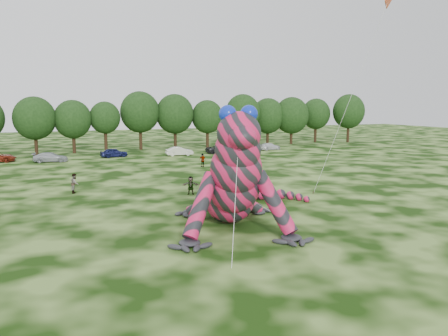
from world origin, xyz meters
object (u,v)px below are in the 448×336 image
car_5 (179,151)px  car_7 (269,146)px  tree_12 (207,124)px  tree_10 (140,121)px  tree_14 (268,121)px  tree_9 (105,127)px  tree_13 (243,120)px  tree_8 (73,127)px  spectator_3 (202,160)px  car_3 (51,157)px  tree_11 (175,121)px  spectator_2 (234,161)px  inflatable_gecko (227,163)px  tree_17 (349,118)px  car_6 (220,149)px  tree_7 (35,126)px  spectator_5 (191,185)px  tree_16 (316,120)px  spectator_1 (75,183)px  car_4 (114,153)px  tree_15 (292,121)px  flying_kite (382,16)px

car_5 → car_7: bearing=-81.1°
tree_12 → tree_10: bearing=176.2°
tree_14 → car_5: size_ratio=2.17×
tree_9 → tree_13: bearing=-0.5°
car_5 → car_7: (17.50, 2.12, -0.08)m
tree_8 → spectator_3: bearing=-57.7°
spectator_3 → car_3: bearing=-162.3°
tree_11 → spectator_2: tree_11 is taller
spectator_3 → tree_11: bearing=134.8°
inflatable_gecko → car_5: (7.95, 39.05, -3.44)m
tree_12 → car_5: 14.46m
tree_12 → tree_17: bearing=-1.9°
inflatable_gecko → tree_11: bearing=91.5°
car_3 → car_5: size_ratio=1.10×
car_6 → car_7: car_6 is taller
tree_7 → spectator_5: (13.69, -39.32, -3.89)m
tree_8 → tree_17: bearing=-0.3°
tree_10 → tree_16: size_ratio=1.12×
tree_17 → spectator_1: tree_17 is taller
tree_17 → car_7: tree_17 is taller
tree_10 → tree_11: (6.39, -0.38, -0.22)m
inflatable_gecko → tree_10: 50.91m
tree_12 → car_4: size_ratio=2.15×
tree_14 → spectator_5: 51.05m
spectator_1 → car_7: bearing=-38.5°
inflatable_gecko → car_5: bearing=91.8°
tree_9 → car_6: size_ratio=1.85×
tree_13 → car_3: size_ratio=2.13×
tree_15 → spectator_1: 57.31m
tree_11 → car_7: (14.93, -9.18, -4.40)m
spectator_5 → spectator_2: spectator_5 is taller
tree_11 → tree_14: 19.69m
car_6 → car_3: bearing=92.1°
flying_kite → spectator_1: (-24.26, 12.61, -14.61)m
inflatable_gecko → tree_8: bearing=111.9°
tree_17 → tree_13: bearing=178.9°
tree_14 → tree_16: size_ratio=1.00×
tree_16 → spectator_5: (-41.84, -41.89, -3.84)m
tree_14 → car_3: size_ratio=1.97×
tree_10 → tree_13: size_ratio=1.04×
spectator_5 → tree_8: bearing=121.8°
car_5 → spectator_2: bearing=-166.3°
tree_11 → spectator_1: 41.43m
tree_13 → car_6: bearing=-132.4°
flying_kite → car_7: (10.74, 39.43, -14.91)m
tree_7 → tree_14: bearing=2.5°
tree_9 → tree_12: bearing=1.2°
tree_8 → tree_17: (56.17, -0.32, 0.68)m
flying_kite → car_3: flying_kite is taller
flying_kite → tree_8: size_ratio=2.00×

